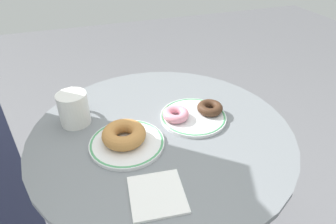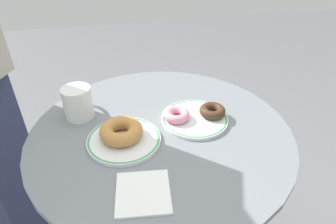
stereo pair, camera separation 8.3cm
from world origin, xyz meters
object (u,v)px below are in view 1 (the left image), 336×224
(donut_chocolate, at_px, (210,108))
(paper_napkin, at_px, (157,194))
(cafe_table, at_px, (162,179))
(plate_left, at_px, (127,143))
(coffee_mug, at_px, (74,108))
(donut_pink_frosted, at_px, (176,114))
(plate_right, at_px, (193,117))
(donut_old_fashioned, at_px, (124,134))

(donut_chocolate, bearing_deg, paper_napkin, -134.89)
(cafe_table, xyz_separation_m, plate_left, (-0.11, -0.03, 0.21))
(coffee_mug, bearing_deg, cafe_table, -27.97)
(donut_pink_frosted, bearing_deg, donut_chocolate, -0.98)
(cafe_table, height_order, paper_napkin, paper_napkin)
(paper_napkin, relative_size, coffee_mug, 0.96)
(donut_chocolate, bearing_deg, coffee_mug, 166.32)
(plate_left, bearing_deg, paper_napkin, -82.33)
(donut_pink_frosted, distance_m, coffee_mug, 0.30)
(donut_chocolate, xyz_separation_m, donut_pink_frosted, (-0.11, 0.00, 0.00))
(donut_pink_frosted, height_order, paper_napkin, donut_pink_frosted)
(paper_napkin, bearing_deg, cafe_table, 69.50)
(plate_right, distance_m, donut_chocolate, 0.06)
(plate_right, height_order, coffee_mug, coffee_mug)
(plate_right, height_order, paper_napkin, plate_right)
(plate_left, height_order, donut_chocolate, donut_chocolate)
(donut_old_fashioned, relative_size, donut_chocolate, 1.50)
(donut_old_fashioned, distance_m, donut_pink_frosted, 0.17)
(plate_left, relative_size, coffee_mug, 1.55)
(donut_old_fashioned, bearing_deg, donut_pink_frosted, 17.53)
(plate_left, height_order, coffee_mug, coffee_mug)
(donut_chocolate, xyz_separation_m, coffee_mug, (-0.39, 0.10, 0.02))
(donut_old_fashioned, xyz_separation_m, donut_pink_frosted, (0.17, 0.05, -0.01))
(plate_left, relative_size, donut_old_fashioned, 1.71)
(donut_chocolate, bearing_deg, plate_left, -167.98)
(plate_left, relative_size, plate_right, 1.01)
(donut_chocolate, bearing_deg, cafe_table, -171.00)
(coffee_mug, bearing_deg, paper_napkin, -66.95)
(paper_napkin, bearing_deg, plate_left, 97.67)
(cafe_table, distance_m, donut_old_fashioned, 0.26)
(cafe_table, bearing_deg, paper_napkin, -110.50)
(donut_old_fashioned, distance_m, coffee_mug, 0.19)
(plate_right, bearing_deg, donut_chocolate, 2.25)
(plate_left, xyz_separation_m, paper_napkin, (0.03, -0.19, -0.00))
(plate_right, relative_size, donut_old_fashioned, 1.70)
(cafe_table, distance_m, donut_pink_frosted, 0.23)
(donut_old_fashioned, bearing_deg, coffee_mug, 128.34)
(cafe_table, xyz_separation_m, donut_old_fashioned, (-0.11, -0.02, 0.23))
(plate_left, height_order, paper_napkin, plate_left)
(donut_old_fashioned, xyz_separation_m, donut_chocolate, (0.28, 0.05, -0.01))
(plate_right, relative_size, coffee_mug, 1.54)
(coffee_mug, bearing_deg, plate_left, -51.88)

